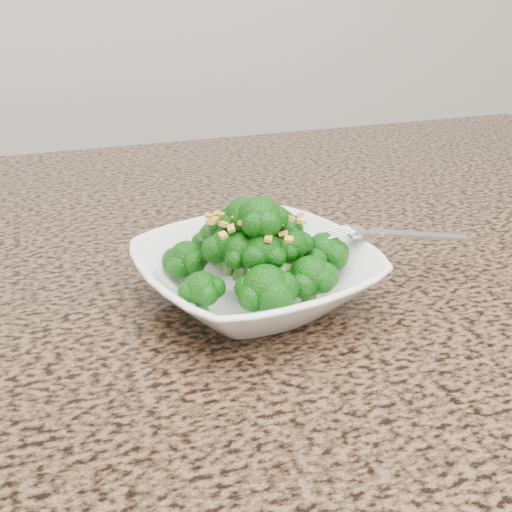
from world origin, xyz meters
name	(u,v)px	position (x,y,z in m)	size (l,w,h in m)	color
granite_counter	(199,275)	(0.00, 0.30, 0.89)	(1.64, 1.04, 0.03)	brown
bowl	(256,276)	(0.03, 0.20, 0.93)	(0.23, 0.23, 0.06)	white
broccoli_pile	(256,216)	(0.03, 0.20, 0.99)	(0.20, 0.20, 0.07)	#0E5309
garlic_topping	(256,176)	(0.03, 0.20, 1.03)	(0.12, 0.12, 0.01)	gold
fork	(377,232)	(0.16, 0.19, 0.96)	(0.19, 0.03, 0.01)	silver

